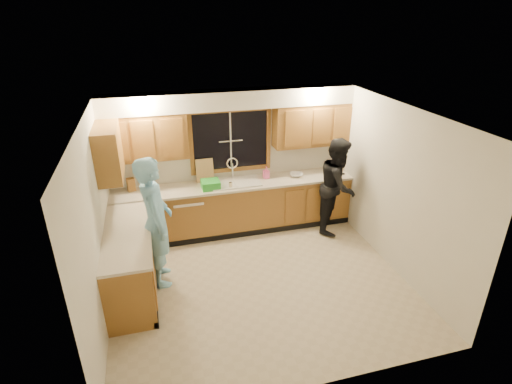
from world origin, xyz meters
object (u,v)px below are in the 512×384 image
knife_block (131,185)px  stove (130,286)px  sink (235,186)px  dishwasher (188,215)px  man (156,222)px  soap_bottle (266,172)px  woman (338,185)px  dish_crate (211,185)px  bowl (296,175)px

knife_block → stove: bearing=-109.1°
sink → stove: bearing=-134.6°
dishwasher → knife_block: bearing=170.3°
man → soap_bottle: (1.98, 1.24, 0.06)m
man → knife_block: (-0.34, 1.30, 0.06)m
sink → woman: 1.81m
sink → dishwasher: bearing=-179.0°
soap_bottle → man: bearing=-148.0°
dish_crate → bowl: dish_crate is taller
dishwasher → woman: size_ratio=0.48×
sink → soap_bottle: (0.59, 0.07, 0.16)m
stove → bowl: bearing=32.0°
man → soap_bottle: bearing=-61.4°
sink → man: (-1.39, -1.16, 0.10)m
knife_block → bowl: 2.88m
knife_block → soap_bottle: size_ratio=1.05×
dishwasher → soap_bottle: size_ratio=3.85×
man → woman: size_ratio=1.13×
knife_block → dish_crate: 1.31m
dish_crate → bowl: 1.59m
soap_bottle → sink: bearing=-172.8°
sink → dishwasher: size_ratio=1.05×
dish_crate → stove: bearing=-128.4°
dishwasher → knife_block: size_ratio=3.67×
man → woman: bearing=-80.4°
woman → bowl: (-0.61, 0.45, 0.09)m
dishwasher → man: bearing=-115.2°
sink → bowl: bearing=0.6°
woman → dish_crate: 2.23m
man → soap_bottle: size_ratio=9.09×
sink → knife_block: 1.75m
dish_crate → woman: bearing=-8.4°
soap_bottle → bowl: size_ratio=0.89×
dishwasher → bowl: 2.06m
sink → man: size_ratio=0.44×
sink → knife_block: bearing=175.5°
knife_block → woman: bearing=-26.5°
knife_block → dish_crate: size_ratio=0.74×
sink → stove: (-1.80, -1.82, -0.41)m
man → woman: 3.23m
sink → woman: size_ratio=0.50×
man → knife_block: bearing=11.3°
dish_crate → bowl: (1.58, 0.12, -0.04)m
knife_block → dishwasher: bearing=-26.9°
stove → soap_bottle: size_ratio=4.23×
man → dish_crate: man is taller
woman → bowl: bearing=88.9°
woman → soap_bottle: 1.28m
woman → bowl: 0.77m
dish_crate → soap_bottle: size_ratio=1.42×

